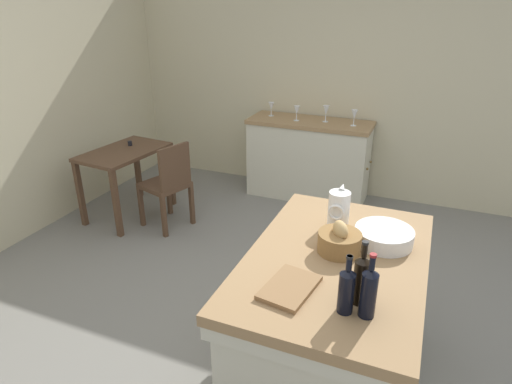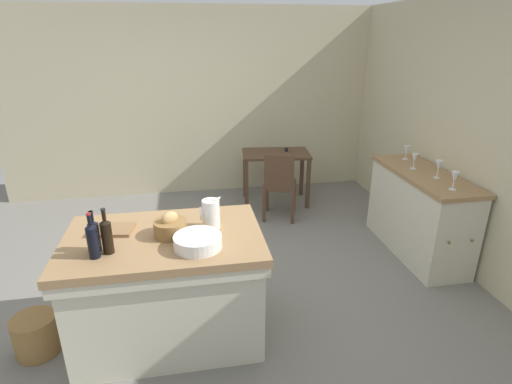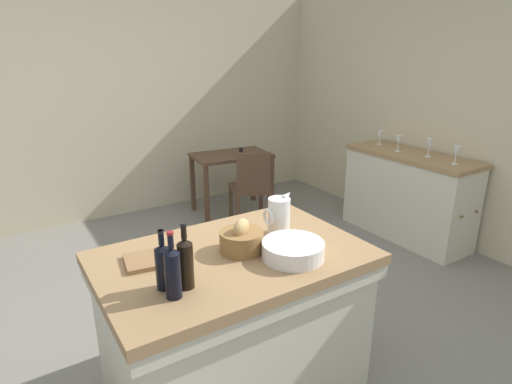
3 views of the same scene
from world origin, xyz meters
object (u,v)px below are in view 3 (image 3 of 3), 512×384
object	(u,v)px
wine_glass_far_left	(456,152)
wine_glass_left	(430,144)
side_cabinet	(407,195)
wine_glass_right	(380,135)
wine_bottle_dark	(186,262)
wine_bottle_green	(173,271)
wooden_chair	(251,187)
wash_bowl	(293,250)
pitcher	(279,216)
wine_bottle_amber	(163,265)
cutting_board	(156,258)
writing_desk	(231,163)
island_table	(234,317)
wine_glass_middle	(399,141)
bread_basket	(241,239)

from	to	relation	value
wine_glass_far_left	wine_glass_left	bearing A→B (deg)	81.61
side_cabinet	wine_glass_right	world-z (taller)	wine_glass_right
wine_bottle_dark	wine_bottle_green	xyz separation A→B (m)	(-0.08, -0.05, -0.00)
wooden_chair	wash_bowl	distance (m)	2.46
pitcher	wine_bottle_amber	bearing A→B (deg)	-165.20
pitcher	cutting_board	distance (m)	0.74
writing_desk	wine_bottle_green	distance (m)	3.31
pitcher	wine_bottle_green	bearing A→B (deg)	-158.87
island_table	pitcher	world-z (taller)	pitcher
cutting_board	wine_bottle_dark	size ratio (longest dim) A/B	0.97
wine_bottle_amber	wine_glass_left	world-z (taller)	wine_bottle_amber
writing_desk	wine_bottle_amber	size ratio (longest dim) A/B	3.33
side_cabinet	pitcher	bearing A→B (deg)	-160.17
wine_bottle_green	wine_glass_middle	world-z (taller)	wine_bottle_green
bread_basket	wine_glass_right	xyz separation A→B (m)	(2.59, 1.36, 0.07)
writing_desk	wine_bottle_dark	size ratio (longest dim) A/B	2.99
side_cabinet	wash_bowl	size ratio (longest dim) A/B	4.24
bread_basket	wooden_chair	bearing A→B (deg)	56.88
island_table	side_cabinet	xyz separation A→B (m)	(2.60, 0.89, -0.02)
cutting_board	island_table	bearing A→B (deg)	-20.93
wash_bowl	bread_basket	world-z (taller)	bread_basket
wine_glass_far_left	cutting_board	bearing A→B (deg)	-174.96
writing_desk	pitcher	size ratio (longest dim) A/B	3.62
writing_desk	wine_glass_middle	distance (m)	1.92
writing_desk	cutting_board	world-z (taller)	cutting_board
wine_glass_right	wine_bottle_dark	bearing A→B (deg)	-152.66
wash_bowl	bread_basket	bearing A→B (deg)	130.81
wine_glass_far_left	wine_bottle_dark	bearing A→B (deg)	-168.71
wash_bowl	wine_bottle_amber	world-z (taller)	wine_bottle_amber
pitcher	wine_glass_middle	size ratio (longest dim) A/B	1.60
writing_desk	wine_bottle_dark	xyz separation A→B (m)	(-1.74, -2.69, 0.39)
wash_bowl	wine_bottle_dark	distance (m)	0.59
writing_desk	wine_bottle_green	bearing A→B (deg)	-123.71
wooden_chair	bread_basket	size ratio (longest dim) A/B	3.75
side_cabinet	wooden_chair	size ratio (longest dim) A/B	1.56
wooden_chair	bread_basket	world-z (taller)	bread_basket
bread_basket	wine_bottle_dark	bearing A→B (deg)	-155.61
wooden_chair	wine_bottle_amber	bearing A→B (deg)	-130.18
island_table	wooden_chair	world-z (taller)	wooden_chair
cutting_board	wash_bowl	bearing A→B (deg)	-29.99
cutting_board	wine_glass_right	bearing A→B (deg)	22.04
island_table	cutting_board	distance (m)	0.58
writing_desk	wine_glass_right	world-z (taller)	wine_glass_right
pitcher	wine_glass_right	distance (m)	2.63
island_table	wine_bottle_amber	distance (m)	0.69
wine_glass_middle	side_cabinet	bearing A→B (deg)	-69.42
wash_bowl	side_cabinet	bearing A→B (deg)	24.94
writing_desk	wine_bottle_dark	distance (m)	3.23
wine_bottle_amber	wine_bottle_green	bearing A→B (deg)	-85.01
wooden_chair	wine_bottle_dark	bearing A→B (deg)	-128.11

